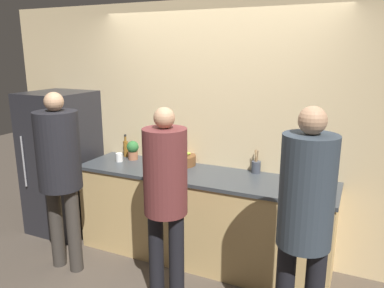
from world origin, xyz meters
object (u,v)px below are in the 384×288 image
object	(u,v)px
utensil_crock	(256,166)
bottle_amber	(126,148)
fruit_bowl	(181,160)
potted_plant	(133,149)
person_left	(59,164)
bottle_green	(172,166)
refrigerator	(62,162)
person_right	(305,215)
person_center	(165,189)
cup_white	(119,157)

from	to	relation	value
utensil_crock	bottle_amber	world-z (taller)	bottle_amber
bottle_amber	fruit_bowl	bearing A→B (deg)	-2.36
fruit_bowl	potted_plant	bearing A→B (deg)	-175.46
person_left	bottle_green	world-z (taller)	person_left
refrigerator	person_right	world-z (taller)	person_right
person_center	person_right	size ratio (longest dim) A/B	0.95
utensil_crock	bottle_green	world-z (taller)	utensil_crock
refrigerator	bottle_green	size ratio (longest dim) A/B	10.38
bottle_amber	potted_plant	xyz separation A→B (m)	(0.15, -0.07, 0.01)
fruit_bowl	bottle_green	bearing A→B (deg)	-81.77
fruit_bowl	cup_white	world-z (taller)	fruit_bowl
utensil_crock	person_left	bearing A→B (deg)	-149.11
bottle_green	person_left	bearing A→B (deg)	-143.93
bottle_green	fruit_bowl	bearing A→B (deg)	98.23
person_right	potted_plant	bearing A→B (deg)	152.95
person_right	cup_white	world-z (taller)	person_right
cup_white	person_right	bearing A→B (deg)	-23.06
potted_plant	utensil_crock	bearing A→B (deg)	4.71
refrigerator	potted_plant	bearing A→B (deg)	11.33
person_right	fruit_bowl	size ratio (longest dim) A/B	5.44
bottle_green	potted_plant	size ratio (longest dim) A/B	0.75
bottle_green	cup_white	world-z (taller)	bottle_green
potted_plant	bottle_green	bearing A→B (deg)	-20.80
person_center	fruit_bowl	bearing A→B (deg)	108.97
fruit_bowl	potted_plant	xyz separation A→B (m)	(-0.57, -0.05, 0.06)
refrigerator	person_left	distance (m)	0.96
person_left	potted_plant	world-z (taller)	person_left
person_right	potted_plant	xyz separation A→B (m)	(-2.01, 1.03, -0.03)
person_left	person_right	xyz separation A→B (m)	(2.26, -0.17, -0.01)
person_center	person_left	bearing A→B (deg)	179.31
fruit_bowl	bottle_green	distance (m)	0.28
bottle_green	person_center	bearing A→B (deg)	-66.72
person_left	fruit_bowl	bearing A→B (deg)	47.82
potted_plant	cup_white	bearing A→B (deg)	-124.82
refrigerator	bottle_amber	distance (m)	0.80
cup_white	bottle_green	bearing A→B (deg)	-8.14
fruit_bowl	utensil_crock	xyz separation A→B (m)	(0.80, 0.07, 0.01)
fruit_bowl	utensil_crock	bearing A→B (deg)	4.83
person_left	potted_plant	distance (m)	0.89
refrigerator	bottle_amber	bearing A→B (deg)	18.93
bottle_amber	utensil_crock	bearing A→B (deg)	1.45
refrigerator	potted_plant	xyz separation A→B (m)	(0.88, 0.18, 0.21)
person_center	utensil_crock	world-z (taller)	person_center
person_right	bottle_amber	bearing A→B (deg)	152.95
utensil_crock	cup_white	distance (m)	1.49
person_left	cup_white	size ratio (longest dim) A/B	18.65
person_center	potted_plant	xyz separation A→B (m)	(-0.88, 0.87, 0.03)
person_right	bottle_amber	xyz separation A→B (m)	(-2.16, 1.10, -0.04)
bottle_amber	cup_white	size ratio (longest dim) A/B	2.73
refrigerator	person_center	world-z (taller)	person_center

